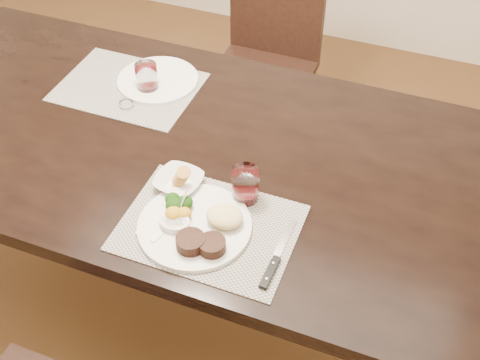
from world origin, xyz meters
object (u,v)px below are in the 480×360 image
at_px(cracker_bowl, 179,181).
at_px(wine_glass_near, 245,186).
at_px(dinner_plate, 199,226).
at_px(far_plate, 158,80).
at_px(chair_far, 267,53).
at_px(steak_knife, 273,264).

bearing_deg(cracker_bowl, wine_glass_near, 6.90).
relative_size(dinner_plate, far_plate, 1.10).
distance_m(chair_far, dinner_plate, 1.29).
distance_m(dinner_plate, wine_glass_near, 0.17).
height_order(steak_knife, cracker_bowl, cracker_bowl).
xyz_separation_m(chair_far, far_plate, (-0.17, -0.68, 0.26)).
bearing_deg(far_plate, cracker_bowl, -56.65).
height_order(cracker_bowl, far_plate, cracker_bowl).
distance_m(dinner_plate, steak_knife, 0.22).
relative_size(dinner_plate, steak_knife, 1.27).
relative_size(chair_far, dinner_plate, 2.98).
distance_m(chair_far, cracker_bowl, 1.14).
distance_m(wine_glass_near, far_plate, 0.63).
height_order(chair_far, dinner_plate, chair_far).
distance_m(steak_knife, wine_glass_near, 0.25).
distance_m(dinner_plate, cracker_bowl, 0.18).
distance_m(chair_far, far_plate, 0.74).
height_order(chair_far, cracker_bowl, chair_far).
bearing_deg(chair_far, far_plate, -104.02).
bearing_deg(dinner_plate, far_plate, 110.89).
relative_size(steak_knife, far_plate, 0.87).
bearing_deg(steak_knife, cracker_bowl, 155.63).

